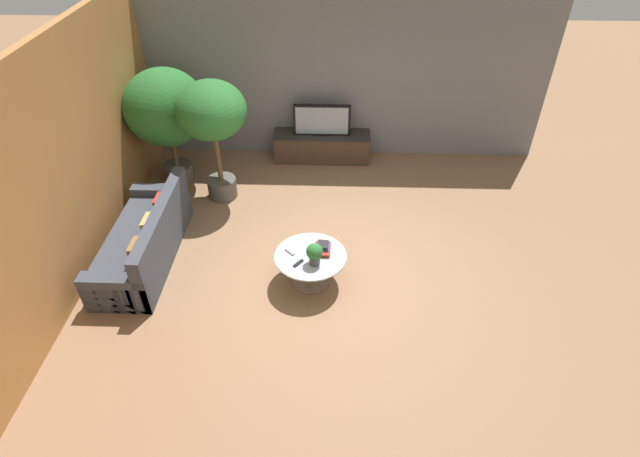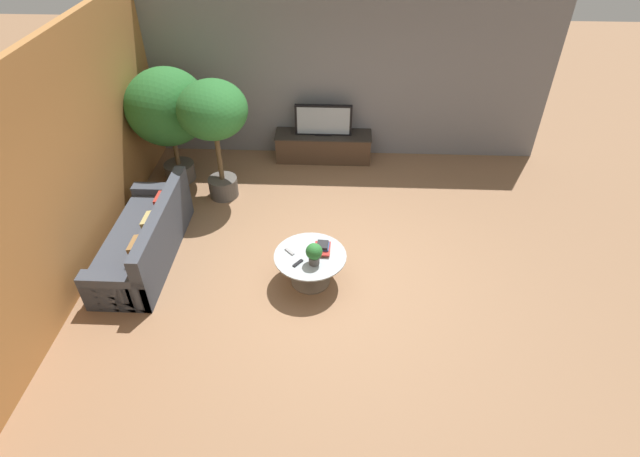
{
  "view_description": "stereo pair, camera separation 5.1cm",
  "coord_description": "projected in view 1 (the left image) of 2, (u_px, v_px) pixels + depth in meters",
  "views": [
    {
      "loc": [
        0.07,
        -5.12,
        4.72
      ],
      "look_at": [
        -0.11,
        0.15,
        0.55
      ],
      "focal_mm": 28.0,
      "sensor_mm": 36.0,
      "label": 1
    },
    {
      "loc": [
        0.12,
        -5.12,
        4.72
      ],
      "look_at": [
        -0.11,
        0.15,
        0.55
      ],
      "focal_mm": 28.0,
      "sensor_mm": 36.0,
      "label": 2
    }
  ],
  "objects": [
    {
      "name": "side_wall_left",
      "position": [
        69.0,
        162.0,
        6.25
      ],
      "size": [
        0.12,
        7.4,
        3.0
      ],
      "primitive_type": "cube",
      "color": "#B2753D",
      "rests_on": "ground"
    },
    {
      "name": "media_console",
      "position": [
        322.0,
        146.0,
        9.09
      ],
      "size": [
        1.73,
        0.5,
        0.51
      ],
      "color": "#473323",
      "rests_on": "ground"
    },
    {
      "name": "back_wall_stone",
      "position": [
        332.0,
        73.0,
        8.57
      ],
      "size": [
        7.4,
        0.12,
        3.0
      ],
      "primitive_type": "cube",
      "color": "slate",
      "rests_on": "ground"
    },
    {
      "name": "couch_by_wall",
      "position": [
        145.0,
        241.0,
        6.92
      ],
      "size": [
        0.84,
        2.16,
        0.84
      ],
      "rotation": [
        0.0,
        0.0,
        -1.57
      ],
      "color": "#3D424C",
      "rests_on": "ground"
    },
    {
      "name": "television",
      "position": [
        322.0,
        120.0,
        8.77
      ],
      "size": [
        1.0,
        0.13,
        0.55
      ],
      "color": "black",
      "rests_on": "media_console"
    },
    {
      "name": "remote_silver",
      "position": [
        290.0,
        252.0,
        6.47
      ],
      "size": [
        0.14,
        0.14,
        0.02
      ],
      "primitive_type": "cube",
      "rotation": [
        0.0,
        0.0,
        0.77
      ],
      "color": "gray",
      "rests_on": "coffee_table"
    },
    {
      "name": "ground_plane",
      "position": [
        327.0,
        266.0,
        6.94
      ],
      "size": [
        24.0,
        24.0,
        0.0
      ],
      "primitive_type": "plane",
      "color": "#8C6647"
    },
    {
      "name": "book_stack",
      "position": [
        323.0,
        248.0,
        6.48
      ],
      "size": [
        0.21,
        0.29,
        0.11
      ],
      "color": "gold",
      "rests_on": "coffee_table"
    },
    {
      "name": "remote_black",
      "position": [
        298.0,
        263.0,
        6.3
      ],
      "size": [
        0.13,
        0.15,
        0.02
      ],
      "primitive_type": "cube",
      "rotation": [
        0.0,
        0.0,
        -0.67
      ],
      "color": "black",
      "rests_on": "coffee_table"
    },
    {
      "name": "potted_palm_tall",
      "position": [
        166.0,
        110.0,
        7.89
      ],
      "size": [
        1.3,
        1.3,
        1.95
      ],
      "color": "#514C47",
      "rests_on": "ground"
    },
    {
      "name": "potted_plant_tabletop",
      "position": [
        315.0,
        253.0,
        6.21
      ],
      "size": [
        0.21,
        0.21,
        0.3
      ],
      "color": "#514C47",
      "rests_on": "coffee_table"
    },
    {
      "name": "coffee_table",
      "position": [
        311.0,
        263.0,
        6.52
      ],
      "size": [
        0.94,
        0.94,
        0.46
      ],
      "color": "#756656",
      "rests_on": "ground"
    },
    {
      "name": "potted_palm_corner",
      "position": [
        212.0,
        116.0,
        7.42
      ],
      "size": [
        1.05,
        1.05,
        1.97
      ],
      "color": "#514C47",
      "rests_on": "ground"
    }
  ]
}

